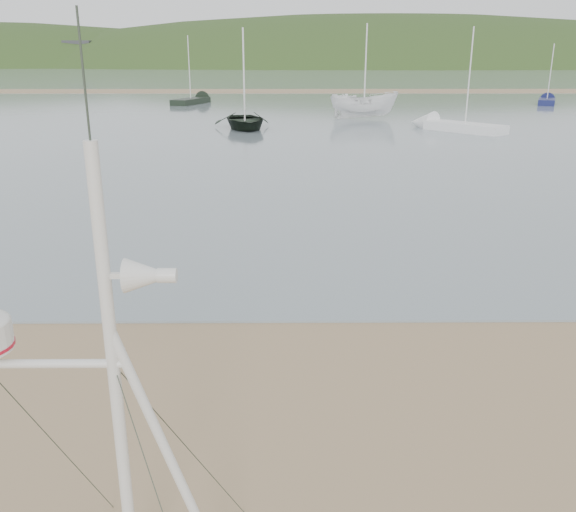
{
  "coord_description": "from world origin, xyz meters",
  "views": [
    {
      "loc": [
        2.03,
        -5.64,
        4.45
      ],
      "look_at": [
        2.08,
        1.0,
        2.23
      ],
      "focal_mm": 38.0,
      "sensor_mm": 36.0,
      "label": 1
    }
  ],
  "objects_px": {
    "boat_dark": "(244,88)",
    "sailboat_blue_far": "(547,100)",
    "boat_white": "(365,83)",
    "sailboat_dark_mid": "(199,100)",
    "sailboat_white_near": "(442,125)",
    "mast_rig": "(117,489)"
  },
  "relations": [
    {
      "from": "sailboat_blue_far",
      "to": "sailboat_dark_mid",
      "type": "distance_m",
      "value": 31.98
    },
    {
      "from": "boat_dark",
      "to": "boat_white",
      "type": "height_order",
      "value": "boat_dark"
    },
    {
      "from": "boat_white",
      "to": "sailboat_blue_far",
      "type": "height_order",
      "value": "sailboat_blue_far"
    },
    {
      "from": "boat_white",
      "to": "sailboat_blue_far",
      "type": "xyz_separation_m",
      "value": [
        18.47,
        13.29,
        -2.12
      ]
    },
    {
      "from": "boat_white",
      "to": "sailboat_dark_mid",
      "type": "xyz_separation_m",
      "value": [
        -13.49,
        14.24,
        -2.12
      ]
    },
    {
      "from": "sailboat_blue_far",
      "to": "sailboat_white_near",
      "type": "distance_m",
      "value": 24.59
    },
    {
      "from": "boat_dark",
      "to": "sailboat_blue_far",
      "type": "bearing_deg",
      "value": 25.43
    },
    {
      "from": "mast_rig",
      "to": "boat_white",
      "type": "height_order",
      "value": "boat_white"
    },
    {
      "from": "mast_rig",
      "to": "sailboat_dark_mid",
      "type": "bearing_deg",
      "value": 96.85
    },
    {
      "from": "boat_white",
      "to": "sailboat_white_near",
      "type": "distance_m",
      "value": 7.9
    },
    {
      "from": "boat_white",
      "to": "sailboat_blue_far",
      "type": "bearing_deg",
      "value": -55.66
    },
    {
      "from": "sailboat_blue_far",
      "to": "boat_white",
      "type": "bearing_deg",
      "value": -144.27
    },
    {
      "from": "mast_rig",
      "to": "sailboat_blue_far",
      "type": "xyz_separation_m",
      "value": [
        25.47,
        53.15,
        -0.84
      ]
    },
    {
      "from": "boat_dark",
      "to": "sailboat_blue_far",
      "type": "relative_size",
      "value": 0.85
    },
    {
      "from": "boat_dark",
      "to": "sailboat_white_near",
      "type": "xyz_separation_m",
      "value": [
        11.94,
        -0.34,
        -2.14
      ]
    },
    {
      "from": "sailboat_white_near",
      "to": "sailboat_blue_far",
      "type": "bearing_deg",
      "value": 53.71
    },
    {
      "from": "mast_rig",
      "to": "sailboat_blue_far",
      "type": "height_order",
      "value": "sailboat_blue_far"
    },
    {
      "from": "sailboat_blue_far",
      "to": "sailboat_white_near",
      "type": "bearing_deg",
      "value": -126.29
    },
    {
      "from": "mast_rig",
      "to": "boat_white",
      "type": "bearing_deg",
      "value": 80.04
    },
    {
      "from": "boat_white",
      "to": "boat_dark",
      "type": "bearing_deg",
      "value": 126.28
    },
    {
      "from": "mast_rig",
      "to": "sailboat_white_near",
      "type": "bearing_deg",
      "value": 71.86
    },
    {
      "from": "mast_rig",
      "to": "sailboat_white_near",
      "type": "xyz_separation_m",
      "value": [
        10.92,
        33.33,
        -0.84
      ]
    }
  ]
}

